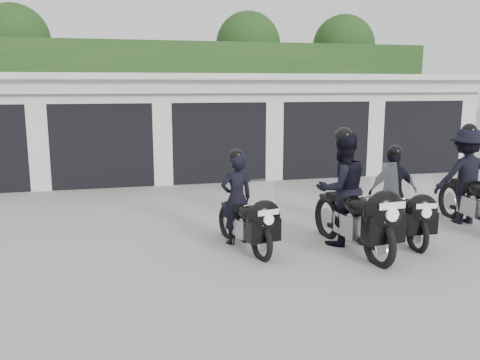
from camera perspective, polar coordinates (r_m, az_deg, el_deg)
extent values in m
plane|color=gray|center=(8.93, 4.74, -6.79)|extent=(80.00, 80.00, 0.00)
cube|color=silver|center=(16.85, -4.35, 6.31)|extent=(16.00, 6.00, 2.80)
cube|color=silver|center=(16.60, -4.31, 11.36)|extent=(16.40, 6.80, 0.16)
cube|color=silver|center=(13.60, -2.16, 10.56)|extent=(16.40, 0.12, 0.40)
cube|color=black|center=(14.06, -2.27, 0.20)|extent=(16.00, 0.06, 0.24)
cube|color=silver|center=(13.92, -21.64, 4.67)|extent=(0.50, 0.50, 2.80)
cube|color=black|center=(14.87, -15.08, 4.23)|extent=(2.60, 2.60, 2.20)
cube|color=silver|center=(13.74, -15.46, 9.57)|extent=(2.60, 0.50, 0.60)
cube|color=silver|center=(13.84, -8.79, 5.26)|extent=(0.50, 0.50, 2.80)
cube|color=black|center=(15.11, -3.22, 4.68)|extent=(2.60, 2.60, 2.20)
cube|color=silver|center=(14.00, -2.49, 9.95)|extent=(2.60, 0.50, 0.60)
cube|color=silver|center=(14.43, 3.63, 5.59)|extent=(0.50, 0.50, 2.80)
cube|color=black|center=(15.96, 7.83, 4.91)|extent=(2.60, 2.60, 2.20)
cube|color=silver|center=(14.91, 9.46, 9.86)|extent=(2.60, 0.50, 0.60)
cube|color=silver|center=(15.63, 14.60, 5.66)|extent=(0.50, 0.50, 2.80)
cube|color=black|center=(17.33, 17.46, 4.97)|extent=(2.60, 2.60, 2.20)
cube|color=silver|center=(16.37, 19.64, 9.46)|extent=(2.60, 0.50, 0.60)
cube|color=silver|center=(17.31, 23.73, 5.56)|extent=(0.50, 0.50, 2.80)
cube|color=#183C15|center=(20.76, -6.19, 9.17)|extent=(20.00, 2.00, 4.30)
sphere|color=#183C15|center=(22.47, -24.06, 14.19)|extent=(2.80, 2.80, 2.80)
cylinder|color=black|center=(22.43, -23.53, 7.18)|extent=(0.24, 0.24, 3.30)
sphere|color=#183C15|center=(22.87, 0.91, 15.01)|extent=(2.80, 2.80, 2.80)
cylinder|color=black|center=(22.83, 0.89, 8.11)|extent=(0.24, 0.24, 3.30)
sphere|color=#183C15|center=(24.39, 11.54, 14.53)|extent=(2.80, 2.80, 2.80)
cylinder|color=black|center=(24.35, 11.30, 8.06)|extent=(0.24, 0.24, 3.30)
torus|color=black|center=(7.92, 2.42, -6.98)|extent=(0.23, 0.65, 0.65)
torus|color=black|center=(9.02, -1.40, -4.76)|extent=(0.23, 0.65, 0.65)
cube|color=#ACACB2|center=(8.46, 0.33, -5.37)|extent=(0.33, 0.53, 0.28)
cube|color=black|center=(8.49, 0.38, -6.32)|extent=(0.31, 1.14, 0.05)
ellipsoid|color=black|center=(8.25, 0.79, -3.61)|extent=(0.39, 0.56, 0.26)
cube|color=black|center=(8.58, -0.34, -2.93)|extent=(0.33, 0.53, 0.09)
ellipsoid|color=black|center=(7.75, 2.69, -4.18)|extent=(0.61, 0.40, 0.53)
cube|color=black|center=(7.80, 2.68, -5.63)|extent=(0.54, 0.30, 0.35)
cube|color=#B2BFC6|center=(7.68, 2.62, -1.58)|extent=(0.40, 0.18, 0.45)
cylinder|color=silver|center=(7.86, 2.09, -2.76)|extent=(0.49, 0.13, 0.02)
cube|color=white|center=(7.59, 3.24, -3.66)|extent=(0.35, 0.09, 0.08)
cube|color=white|center=(7.65, 3.13, -4.78)|extent=(0.16, 0.05, 0.09)
imported|color=black|center=(8.57, -0.39, -2.11)|extent=(0.63, 0.48, 1.56)
sphere|color=black|center=(8.44, -0.40, 2.72)|extent=(0.24, 0.24, 0.24)
torus|color=black|center=(7.93, 15.34, -6.87)|extent=(0.20, 0.80, 0.79)
torus|color=black|center=(9.20, 9.75, -4.22)|extent=(0.20, 0.80, 0.79)
cube|color=#ACACB2|center=(8.55, 12.28, -4.93)|extent=(0.34, 0.62, 0.35)
cube|color=black|center=(8.58, 12.31, -6.08)|extent=(0.24, 1.41, 0.07)
ellipsoid|color=black|center=(8.31, 13.05, -2.80)|extent=(0.42, 0.66, 0.31)
cube|color=black|center=(8.69, 11.40, -2.00)|extent=(0.34, 0.62, 0.11)
ellipsoid|color=black|center=(7.73, 15.89, -3.44)|extent=(0.72, 0.43, 0.65)
cube|color=black|center=(7.79, 15.80, -5.22)|extent=(0.65, 0.31, 0.43)
cube|color=#B2BFC6|center=(7.67, 15.91, -0.24)|extent=(0.49, 0.18, 0.55)
cylinder|color=silver|center=(7.86, 15.05, -1.71)|extent=(0.61, 0.10, 0.03)
cube|color=white|center=(7.56, 16.75, -2.80)|extent=(0.43, 0.06, 0.10)
cube|color=white|center=(7.63, 16.53, -4.17)|extent=(0.20, 0.04, 0.11)
imported|color=black|center=(8.68, 11.36, -1.01)|extent=(1.00, 0.82, 1.90)
sphere|color=black|center=(8.54, 11.58, 4.86)|extent=(0.29, 0.29, 0.29)
torus|color=black|center=(8.80, 19.28, -5.78)|extent=(0.14, 0.65, 0.65)
torus|color=black|center=(9.89, 15.65, -3.78)|extent=(0.14, 0.65, 0.65)
cube|color=#ACACB2|center=(9.33, 17.33, -4.32)|extent=(0.26, 0.50, 0.29)
cube|color=black|center=(9.36, 17.33, -5.19)|extent=(0.14, 1.16, 0.05)
ellipsoid|color=black|center=(9.13, 17.87, -2.72)|extent=(0.32, 0.53, 0.26)
cube|color=black|center=(9.46, 16.79, -2.10)|extent=(0.26, 0.50, 0.09)
ellipsoid|color=black|center=(8.63, 19.68, -3.23)|extent=(0.58, 0.33, 0.53)
cube|color=black|center=(8.68, 19.60, -4.55)|extent=(0.53, 0.23, 0.36)
cube|color=#B2BFC6|center=(8.58, 19.74, -0.88)|extent=(0.40, 0.13, 0.45)
cylinder|color=silver|center=(8.75, 19.17, -1.94)|extent=(0.50, 0.05, 0.02)
cube|color=white|center=(8.48, 20.23, -2.77)|extent=(0.36, 0.03, 0.08)
cube|color=white|center=(8.54, 20.07, -3.77)|extent=(0.16, 0.02, 0.09)
imported|color=black|center=(9.45, 16.78, -1.35)|extent=(0.95, 0.57, 1.56)
sphere|color=black|center=(9.33, 17.02, 3.06)|extent=(0.24, 0.24, 0.24)
torus|color=black|center=(11.24, 22.51, -2.19)|extent=(0.17, 0.78, 0.78)
cube|color=#ACACB2|center=(10.63, 24.65, -2.66)|extent=(0.32, 0.60, 0.34)
cube|color=black|center=(10.65, 24.64, -3.58)|extent=(0.18, 1.38, 0.06)
ellipsoid|color=black|center=(10.41, 25.36, -0.94)|extent=(0.38, 0.63, 0.31)
cube|color=black|center=(10.77, 23.99, -0.36)|extent=(0.32, 0.60, 0.11)
imported|color=black|center=(10.77, 23.99, 0.43)|extent=(1.24, 0.70, 1.87)
sphere|color=black|center=(10.66, 24.34, 5.06)|extent=(0.29, 0.29, 0.29)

